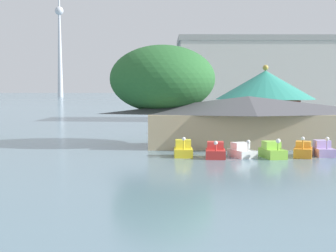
% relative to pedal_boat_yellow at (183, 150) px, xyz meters
% --- Properties ---
extents(pedal_boat_yellow, '(1.51, 2.29, 1.73)m').
position_rel_pedal_boat_yellow_xyz_m(pedal_boat_yellow, '(0.00, 0.00, 0.00)').
color(pedal_boat_yellow, yellow).
rests_on(pedal_boat_yellow, ground).
extents(pedal_boat_red, '(1.77, 2.54, 1.51)m').
position_rel_pedal_boat_yellow_xyz_m(pedal_boat_red, '(2.60, -0.86, -0.03)').
color(pedal_boat_red, red).
rests_on(pedal_boat_red, ground).
extents(pedal_boat_white, '(2.25, 2.91, 1.53)m').
position_rel_pedal_boat_yellow_xyz_m(pedal_boat_white, '(4.84, -0.23, -0.08)').
color(pedal_boat_white, white).
rests_on(pedal_boat_white, ground).
extents(pedal_boat_lime, '(1.92, 2.86, 1.69)m').
position_rel_pedal_boat_yellow_xyz_m(pedal_boat_lime, '(7.28, -0.83, -0.00)').
color(pedal_boat_lime, '#8CCC3F').
rests_on(pedal_boat_lime, ground).
extents(pedal_boat_orange, '(2.13, 2.78, 1.78)m').
position_rel_pedal_boat_yellow_xyz_m(pedal_boat_orange, '(9.94, -0.33, -0.02)').
color(pedal_boat_orange, orange).
rests_on(pedal_boat_orange, ground).
extents(pedal_boat_lavender, '(1.46, 2.41, 1.70)m').
position_rel_pedal_boat_yellow_xyz_m(pedal_boat_lavender, '(11.80, 0.36, -0.03)').
color(pedal_boat_lavender, '#B299D8').
rests_on(pedal_boat_lavender, ground).
extents(boathouse, '(20.89, 6.47, 4.95)m').
position_rel_pedal_boat_yellow_xyz_m(boathouse, '(6.60, 6.81, 2.05)').
color(boathouse, tan).
rests_on(boathouse, ground).
extents(green_roof_pavilion, '(12.26, 12.26, 8.65)m').
position_rel_pedal_boat_yellow_xyz_m(green_roof_pavilion, '(10.94, 19.98, 4.13)').
color(green_roof_pavilion, brown).
rests_on(green_roof_pavilion, ground).
extents(shoreline_tree_mid, '(10.63, 10.63, 10.07)m').
position_rel_pedal_boat_yellow_xyz_m(shoreline_tree_mid, '(-1.75, 9.06, 6.11)').
color(shoreline_tree_mid, brown).
rests_on(shoreline_tree_mid, ground).
extents(background_building_block, '(35.13, 13.87, 15.02)m').
position_rel_pedal_boat_yellow_xyz_m(background_building_block, '(18.51, 50.23, 6.98)').
color(background_building_block, beige).
rests_on(background_building_block, ground).
extents(distant_broadcast_tower, '(6.66, 6.66, 137.17)m').
position_rel_pedal_boat_yellow_xyz_m(distant_broadcast_tower, '(-83.41, 346.81, 56.41)').
color(distant_broadcast_tower, '#B7BCC6').
rests_on(distant_broadcast_tower, ground).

